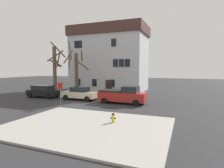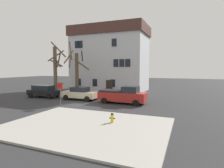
{
  "view_description": "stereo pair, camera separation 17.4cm",
  "coord_description": "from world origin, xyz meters",
  "px_view_note": "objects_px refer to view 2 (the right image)",
  "views": [
    {
      "loc": [
        11.37,
        -17.8,
        3.97
      ],
      "look_at": [
        3.54,
        1.91,
        2.18
      ],
      "focal_mm": 29.83,
      "sensor_mm": 36.0,
      "label": 1
    },
    {
      "loc": [
        11.53,
        -17.73,
        3.97
      ],
      "look_at": [
        3.54,
        1.91,
        2.18
      ],
      "focal_mm": 29.83,
      "sensor_mm": 36.0,
      "label": 2
    }
  ],
  "objects_px": {
    "bicycle_leaning": "(70,94)",
    "fire_hydrant": "(112,118)",
    "tree_bare_mid": "(76,71)",
    "car_black_wagon": "(44,91)",
    "street_sign_pole": "(60,90)",
    "building_main": "(110,59)",
    "pickup_truck_red": "(123,95)",
    "car_beige_sedan": "(80,93)",
    "tree_bare_near": "(56,68)"
  },
  "relations": [
    {
      "from": "tree_bare_near",
      "to": "fire_hydrant",
      "type": "distance_m",
      "value": 18.35
    },
    {
      "from": "tree_bare_mid",
      "to": "car_beige_sedan",
      "type": "height_order",
      "value": "tree_bare_mid"
    },
    {
      "from": "tree_bare_near",
      "to": "street_sign_pole",
      "type": "bearing_deg",
      "value": -48.77
    },
    {
      "from": "tree_bare_near",
      "to": "bicycle_leaning",
      "type": "xyz_separation_m",
      "value": [
        3.58,
        -1.39,
        -3.63
      ]
    },
    {
      "from": "building_main",
      "to": "street_sign_pole",
      "type": "bearing_deg",
      "value": -86.45
    },
    {
      "from": "tree_bare_mid",
      "to": "car_black_wagon",
      "type": "height_order",
      "value": "tree_bare_mid"
    },
    {
      "from": "car_beige_sedan",
      "to": "car_black_wagon",
      "type": "bearing_deg",
      "value": -179.12
    },
    {
      "from": "street_sign_pole",
      "to": "car_black_wagon",
      "type": "bearing_deg",
      "value": 144.88
    },
    {
      "from": "car_black_wagon",
      "to": "car_beige_sedan",
      "type": "height_order",
      "value": "car_black_wagon"
    },
    {
      "from": "street_sign_pole",
      "to": "tree_bare_mid",
      "type": "bearing_deg",
      "value": 110.87
    },
    {
      "from": "building_main",
      "to": "pickup_truck_red",
      "type": "distance_m",
      "value": 13.81
    },
    {
      "from": "car_beige_sedan",
      "to": "fire_hydrant",
      "type": "xyz_separation_m",
      "value": [
        7.6,
        -7.94,
        -0.35
      ]
    },
    {
      "from": "car_black_wagon",
      "to": "car_beige_sedan",
      "type": "relative_size",
      "value": 1.0
    },
    {
      "from": "fire_hydrant",
      "to": "street_sign_pole",
      "type": "relative_size",
      "value": 0.27
    },
    {
      "from": "tree_bare_mid",
      "to": "tree_bare_near",
      "type": "bearing_deg",
      "value": 173.33
    },
    {
      "from": "fire_hydrant",
      "to": "car_black_wagon",
      "type": "bearing_deg",
      "value": 149.47
    },
    {
      "from": "car_beige_sedan",
      "to": "street_sign_pole",
      "type": "height_order",
      "value": "street_sign_pole"
    },
    {
      "from": "tree_bare_mid",
      "to": "bicycle_leaning",
      "type": "bearing_deg",
      "value": -116.0
    },
    {
      "from": "building_main",
      "to": "tree_bare_mid",
      "type": "relative_size",
      "value": 1.67
    },
    {
      "from": "bicycle_leaning",
      "to": "fire_hydrant",
      "type": "bearing_deg",
      "value": -43.59
    },
    {
      "from": "street_sign_pole",
      "to": "building_main",
      "type": "bearing_deg",
      "value": 93.55
    },
    {
      "from": "car_black_wagon",
      "to": "pickup_truck_red",
      "type": "xyz_separation_m",
      "value": [
        11.45,
        -0.09,
        0.09
      ]
    },
    {
      "from": "bicycle_leaning",
      "to": "building_main",
      "type": "bearing_deg",
      "value": 76.09
    },
    {
      "from": "car_black_wagon",
      "to": "pickup_truck_red",
      "type": "bearing_deg",
      "value": -0.46
    },
    {
      "from": "building_main",
      "to": "street_sign_pole",
      "type": "distance_m",
      "value": 16.06
    },
    {
      "from": "car_beige_sedan",
      "to": "fire_hydrant",
      "type": "distance_m",
      "value": 11.0
    },
    {
      "from": "car_beige_sedan",
      "to": "pickup_truck_red",
      "type": "xyz_separation_m",
      "value": [
        5.74,
        -0.18,
        0.13
      ]
    },
    {
      "from": "street_sign_pole",
      "to": "tree_bare_near",
      "type": "bearing_deg",
      "value": 131.23
    },
    {
      "from": "tree_bare_mid",
      "to": "building_main",
      "type": "bearing_deg",
      "value": 77.54
    },
    {
      "from": "tree_bare_mid",
      "to": "street_sign_pole",
      "type": "bearing_deg",
      "value": -69.13
    },
    {
      "from": "tree_bare_mid",
      "to": "car_beige_sedan",
      "type": "xyz_separation_m",
      "value": [
        2.38,
        -2.91,
        -2.77
      ]
    },
    {
      "from": "tree_bare_mid",
      "to": "fire_hydrant",
      "type": "bearing_deg",
      "value": -47.38
    },
    {
      "from": "car_beige_sedan",
      "to": "street_sign_pole",
      "type": "bearing_deg",
      "value": -84.75
    },
    {
      "from": "tree_bare_mid",
      "to": "street_sign_pole",
      "type": "xyz_separation_m",
      "value": [
        2.78,
        -7.3,
        -1.83
      ]
    },
    {
      "from": "fire_hydrant",
      "to": "pickup_truck_red",
      "type": "bearing_deg",
      "value": 103.49
    },
    {
      "from": "tree_bare_mid",
      "to": "fire_hydrant",
      "type": "height_order",
      "value": "tree_bare_mid"
    },
    {
      "from": "car_black_wagon",
      "to": "bicycle_leaning",
      "type": "bearing_deg",
      "value": 35.76
    },
    {
      "from": "car_beige_sedan",
      "to": "building_main",
      "type": "bearing_deg",
      "value": 92.88
    },
    {
      "from": "car_black_wagon",
      "to": "fire_hydrant",
      "type": "distance_m",
      "value": 15.46
    },
    {
      "from": "car_beige_sedan",
      "to": "pickup_truck_red",
      "type": "relative_size",
      "value": 0.83
    },
    {
      "from": "car_black_wagon",
      "to": "bicycle_leaning",
      "type": "relative_size",
      "value": 2.59
    },
    {
      "from": "tree_bare_near",
      "to": "pickup_truck_red",
      "type": "xyz_separation_m",
      "value": [
        12.14,
        -3.56,
        -3.04
      ]
    },
    {
      "from": "building_main",
      "to": "tree_bare_near",
      "type": "xyz_separation_m",
      "value": [
        -5.84,
        -7.76,
        -1.73
      ]
    },
    {
      "from": "tree_bare_near",
      "to": "car_beige_sedan",
      "type": "relative_size",
      "value": 1.76
    },
    {
      "from": "car_beige_sedan",
      "to": "fire_hydrant",
      "type": "relative_size",
      "value": 6.47
    },
    {
      "from": "building_main",
      "to": "street_sign_pole",
      "type": "height_order",
      "value": "building_main"
    },
    {
      "from": "car_beige_sedan",
      "to": "pickup_truck_red",
      "type": "bearing_deg",
      "value": -1.8
    },
    {
      "from": "car_beige_sedan",
      "to": "street_sign_pole",
      "type": "xyz_separation_m",
      "value": [
        0.4,
        -4.39,
        0.94
      ]
    },
    {
      "from": "tree_bare_mid",
      "to": "car_beige_sedan",
      "type": "relative_size",
      "value": 1.77
    },
    {
      "from": "tree_bare_mid",
      "to": "pickup_truck_red",
      "type": "xyz_separation_m",
      "value": [
        8.12,
        -3.09,
        -2.64
      ]
    }
  ]
}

